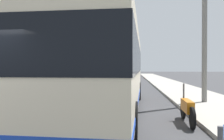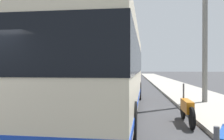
% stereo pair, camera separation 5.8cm
% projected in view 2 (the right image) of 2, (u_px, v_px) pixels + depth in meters
% --- Properties ---
extents(sidewalk_curb, '(110.00, 3.60, 0.14)m').
position_uv_depth(sidewalk_curb, '(198.00, 97.00, 14.22)').
color(sidewalk_curb, '#9E998E').
rests_on(sidewalk_curb, ground).
extents(lane_divider_line, '(110.00, 0.16, 0.01)m').
position_uv_depth(lane_divider_line, '(83.00, 97.00, 14.86)').
color(lane_divider_line, silver).
rests_on(lane_divider_line, ground).
extents(coach_bus, '(12.34, 3.11, 3.32)m').
position_uv_depth(coach_bus, '(108.00, 67.00, 10.03)').
color(coach_bus, beige).
rests_on(coach_bus, ground).
extents(motorcycle_nearest_curb, '(2.19, 0.27, 1.29)m').
position_uv_depth(motorcycle_nearest_curb, '(187.00, 109.00, 7.85)').
color(motorcycle_nearest_curb, black).
rests_on(motorcycle_nearest_curb, ground).
extents(car_ahead_same_lane, '(4.44, 2.08, 1.38)m').
position_uv_depth(car_ahead_same_lane, '(86.00, 79.00, 26.02)').
color(car_ahead_same_lane, gold).
rests_on(car_ahead_same_lane, ground).
extents(car_behind_bus, '(4.55, 2.16, 1.57)m').
position_uv_depth(car_behind_bus, '(100.00, 75.00, 37.52)').
color(car_behind_bus, gray).
rests_on(car_behind_bus, ground).
extents(car_far_distant, '(4.28, 1.86, 1.43)m').
position_uv_depth(car_far_distant, '(132.00, 74.00, 42.26)').
color(car_far_distant, red).
rests_on(car_far_distant, ground).
extents(utility_pole, '(0.26, 0.26, 8.81)m').
position_uv_depth(utility_pole, '(205.00, 17.00, 11.85)').
color(utility_pole, slate).
rests_on(utility_pole, ground).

